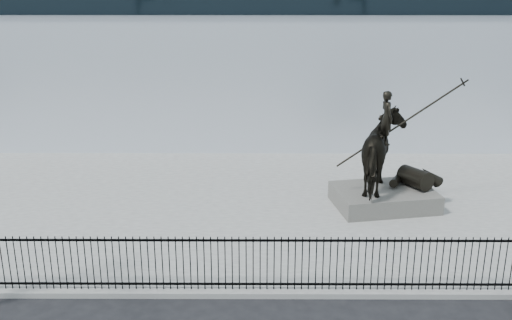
{
  "coord_description": "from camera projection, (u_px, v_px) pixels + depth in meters",
  "views": [
    {
      "loc": [
        0.48,
        -12.54,
        8.24
      ],
      "look_at": [
        0.39,
        6.0,
        2.14
      ],
      "focal_mm": 42.0,
      "sensor_mm": 36.0,
      "label": 1
    }
  ],
  "objects": [
    {
      "name": "picket_fence",
      "position": [
        240.0,
        263.0,
        15.39
      ],
      "size": [
        22.1,
        0.1,
        1.5
      ],
      "color": "black",
      "rests_on": "plaza"
    },
    {
      "name": "equestrian_statue",
      "position": [
        389.0,
        153.0,
        20.37
      ],
      "size": [
        4.25,
        3.03,
        3.65
      ],
      "rotation": [
        0.0,
        0.0,
        0.18
      ],
      "color": "black",
      "rests_on": "statue_plinth"
    },
    {
      "name": "statue_plinth",
      "position": [
        384.0,
        198.0,
        20.87
      ],
      "size": [
        3.72,
        2.88,
        0.63
      ],
      "primitive_type": "cube",
      "rotation": [
        0.0,
        0.0,
        0.18
      ],
      "color": "#55534D",
      "rests_on": "plaza"
    },
    {
      "name": "building",
      "position": [
        250.0,
        37.0,
        32.08
      ],
      "size": [
        44.0,
        14.0,
        9.0
      ],
      "primitive_type": "cube",
      "color": "silver",
      "rests_on": "ground"
    },
    {
      "name": "plaza",
      "position": [
        245.0,
        207.0,
        21.11
      ],
      "size": [
        30.0,
        12.0,
        0.15
      ],
      "primitive_type": "cube",
      "color": "gray",
      "rests_on": "ground"
    }
  ]
}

